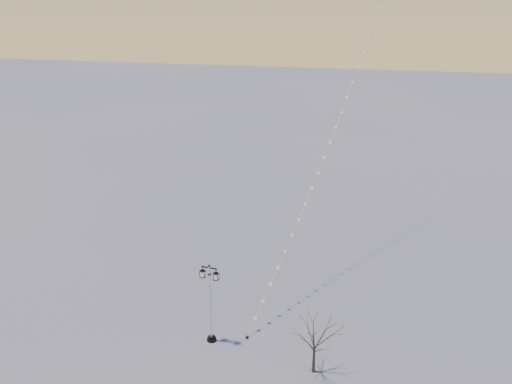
% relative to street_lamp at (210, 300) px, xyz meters
% --- Properties ---
extents(ground, '(300.00, 300.00, 0.00)m').
position_rel_street_lamp_xyz_m(ground, '(1.17, -0.26, -3.18)').
color(ground, slate).
rests_on(ground, ground).
extents(street_lamp, '(1.45, 0.64, 5.75)m').
position_rel_street_lamp_xyz_m(street_lamp, '(0.00, 0.00, 0.00)').
color(street_lamp, black).
rests_on(street_lamp, ground).
extents(bare_tree, '(2.10, 2.10, 3.48)m').
position_rel_street_lamp_xyz_m(bare_tree, '(7.15, -1.57, -0.76)').
color(bare_tree, '#342B1F').
rests_on(bare_tree, ground).
extents(kite_train, '(10.62, 33.66, 35.21)m').
position_rel_street_lamp_xyz_m(kite_train, '(7.29, 17.33, 14.31)').
color(kite_train, black).
rests_on(kite_train, ground).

